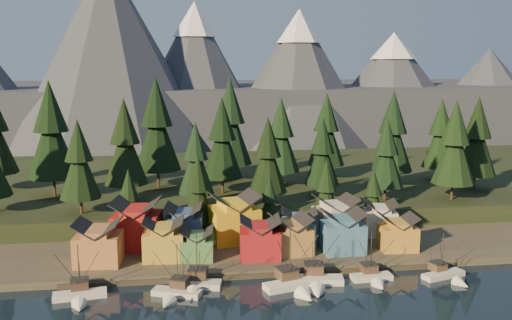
{
  "coord_description": "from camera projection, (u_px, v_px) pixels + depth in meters",
  "views": [
    {
      "loc": [
        -18.07,
        -91.31,
        42.17
      ],
      "look_at": [
        0.23,
        30.0,
        21.2
      ],
      "focal_mm": 40.0,
      "sensor_mm": 36.0,
      "label": 1
    }
  ],
  "objects": [
    {
      "name": "tree_hill_14",
      "position": [
        441.0,
        136.0,
        174.98
      ],
      "size": [
        10.97,
        10.97,
        25.56
      ],
      "color": "#332319",
      "rests_on": "hillside"
    },
    {
      "name": "tree_shore_2",
      "position": [
        269.0,
        202.0,
        136.96
      ],
      "size": [
        5.92,
        5.92,
        13.8
      ],
      "color": "#332319",
      "rests_on": "shore_strip"
    },
    {
      "name": "house_back_4",
      "position": [
        335.0,
        216.0,
        133.37
      ],
      "size": [
        9.9,
        9.58,
        9.83
      ],
      "rotation": [
        0.0,
        0.0,
        0.11
      ],
      "color": "beige",
      "rests_on": "shore_strip"
    },
    {
      "name": "tree_hill_7",
      "position": [
        268.0,
        158.0,
        143.3
      ],
      "size": [
        9.86,
        9.86,
        22.98
      ],
      "color": "#332319",
      "rests_on": "hillside"
    },
    {
      "name": "tree_hill_9",
      "position": [
        322.0,
        154.0,
        152.57
      ],
      "size": [
        9.43,
        9.43,
        21.98
      ],
      "color": "#332319",
      "rests_on": "hillside"
    },
    {
      "name": "house_front_2",
      "position": [
        197.0,
        243.0,
        119.17
      ],
      "size": [
        7.5,
        7.55,
        6.63
      ],
      "rotation": [
        0.0,
        0.0,
        -0.11
      ],
      "color": "#42743F",
      "rests_on": "shore_strip"
    },
    {
      "name": "tree_hill_17",
      "position": [
        477.0,
        139.0,
        161.8
      ],
      "size": [
        11.56,
        11.56,
        26.93
      ],
      "color": "#332319",
      "rests_on": "hillside"
    },
    {
      "name": "boat_5",
      "position": [
        374.0,
        271.0,
        111.0
      ],
      "size": [
        8.36,
        9.05,
        10.51
      ],
      "rotation": [
        0.0,
        0.0,
        0.04
      ],
      "color": "silver",
      "rests_on": "ground"
    },
    {
      "name": "tree_hill_5",
      "position": [
        196.0,
        161.0,
        142.71
      ],
      "size": [
        9.38,
        9.38,
        21.86
      ],
      "color": "#332319",
      "rests_on": "hillside"
    },
    {
      "name": "house_back_5",
      "position": [
        380.0,
        217.0,
        135.57
      ],
      "size": [
        8.84,
        8.91,
        8.33
      ],
      "rotation": [
        0.0,
        0.0,
        -0.22
      ],
      "color": "beige",
      "rests_on": "shore_strip"
    },
    {
      "name": "tree_hill_8",
      "position": [
        281.0,
        138.0,
        167.56
      ],
      "size": [
        11.3,
        11.3,
        26.33
      ],
      "color": "#332319",
      "rests_on": "hillside"
    },
    {
      "name": "house_back_3",
      "position": [
        299.0,
        226.0,
        129.14
      ],
      "size": [
        9.02,
        8.33,
        7.99
      ],
      "rotation": [
        0.0,
        0.0,
        -0.19
      ],
      "color": "#3A628B",
      "rests_on": "shore_strip"
    },
    {
      "name": "tree_hill_15",
      "position": [
        230.0,
        125.0,
        174.73
      ],
      "size": [
        13.71,
        13.71,
        31.95
      ],
      "color": "#332319",
      "rests_on": "hillside"
    },
    {
      "name": "boat_1",
      "position": [
        175.0,
        287.0,
        103.27
      ],
      "size": [
        9.65,
        10.1,
        10.72
      ],
      "rotation": [
        0.0,
        0.0,
        -0.38
      ],
      "color": "beige",
      "rests_on": "ground"
    },
    {
      "name": "ground",
      "position": [
        280.0,
        309.0,
        98.76
      ],
      "size": [
        500.0,
        500.0,
        0.0
      ],
      "primitive_type": "plane",
      "color": "black",
      "rests_on": "ground"
    },
    {
      "name": "house_front_0",
      "position": [
        98.0,
        241.0,
        116.22
      ],
      "size": [
        9.79,
        9.34,
        9.03
      ],
      "rotation": [
        0.0,
        0.0,
        -0.09
      ],
      "color": "#AA683C",
      "rests_on": "shore_strip"
    },
    {
      "name": "house_front_4",
      "position": [
        290.0,
        233.0,
        122.98
      ],
      "size": [
        8.93,
        9.48,
        8.18
      ],
      "rotation": [
        0.0,
        0.0,
        0.12
      ],
      "color": "#AF7A3E",
      "rests_on": "shore_strip"
    },
    {
      "name": "boat_4",
      "position": [
        315.0,
        274.0,
        108.84
      ],
      "size": [
        11.66,
        12.39,
        12.62
      ],
      "rotation": [
        0.0,
        0.0,
        -0.16
      ],
      "color": "silver",
      "rests_on": "ground"
    },
    {
      "name": "house_back_2",
      "position": [
        234.0,
        216.0,
        130.92
      ],
      "size": [
        12.12,
        11.42,
        11.23
      ],
      "rotation": [
        0.0,
        0.0,
        0.18
      ],
      "color": "gold",
      "rests_on": "shore_strip"
    },
    {
      "name": "tree_hill_12",
      "position": [
        393.0,
        135.0,
        166.23
      ],
      "size": [
        12.15,
        12.15,
        28.31
      ],
      "color": "#332319",
      "rests_on": "hillside"
    },
    {
      "name": "house_back_1",
      "position": [
        184.0,
        224.0,
        128.59
      ],
      "size": [
        9.14,
        9.23,
        9.2
      ],
      "rotation": [
        0.0,
        0.0,
        -0.12
      ],
      "color": "#324976",
      "rests_on": "shore_strip"
    },
    {
      "name": "hillside",
      "position": [
        228.0,
        184.0,
        185.98
      ],
      "size": [
        420.0,
        100.0,
        6.0
      ],
      "primitive_type": "cube",
      "color": "black",
      "rests_on": "ground"
    },
    {
      "name": "boat_6",
      "position": [
        448.0,
        270.0,
        112.24
      ],
      "size": [
        9.71,
        10.11,
        9.97
      ],
      "rotation": [
        0.0,
        0.0,
        0.3
      ],
      "color": "beige",
      "rests_on": "ground"
    },
    {
      "name": "mountain_ridge",
      "position": [
        196.0,
        94.0,
        301.94
      ],
      "size": [
        560.0,
        190.0,
        90.0
      ],
      "color": "#434757",
      "rests_on": "ground"
    },
    {
      "name": "boat_3",
      "position": [
        295.0,
        278.0,
        106.65
      ],
      "size": [
        11.47,
        11.99,
        12.64
      ],
      "rotation": [
        0.0,
        0.0,
        0.28
      ],
      "color": "white",
      "rests_on": "ground"
    },
    {
      "name": "boat_2",
      "position": [
        196.0,
        277.0,
        106.87
      ],
      "size": [
        9.96,
        10.57,
        12.11
      ],
      "rotation": [
        0.0,
        0.0,
        -0.22
      ],
      "color": "beige",
      "rests_on": "ground"
    },
    {
      "name": "tree_hill_4",
      "position": [
        157.0,
        127.0,
        164.63
      ],
      "size": [
        13.9,
        13.9,
        32.38
      ],
      "color": "#332319",
      "rests_on": "hillside"
    },
    {
      "name": "house_front_5",
      "position": [
        343.0,
        230.0,
        123.54
      ],
      "size": [
        8.81,
        8.03,
        9.18
      ],
      "rotation": [
        0.0,
        0.0,
        -0.01
      ],
      "color": "teal",
      "rests_on": "shore_strip"
    },
    {
      "name": "dock",
      "position": [
        265.0,
        272.0,
        114.76
      ],
      "size": [
        80.0,
        4.0,
        1.0
      ],
      "primitive_type": "cube",
      "color": "#3F382D",
      "rests_on": "ground"
    },
    {
      "name": "shore_strip",
      "position": [
        249.0,
        236.0,
        137.62
      ],
      "size": [
        400.0,
        50.0,
        1.5
      ],
      "primitive_type": "cube",
      "color": "#3B352B",
      "rests_on": "ground"
    },
    {
      "name": "tree_hill_11",
      "position": [
        386.0,
        156.0,
        150.04
      ],
      "size": [
        9.46,
        9.46,
        22.04
      ],
      "color": "#332319",
      "rests_on": "hillside"
    },
    {
      "name": "boat_0",
      "position": [
        79.0,
        289.0,
        102.21
      ],
      "size": [
        9.99,
        10.66,
        10.99
      ],
      "rotation": [
        0.0,
        0.0,
        0.13
      ],
      "color": "silver",
      "rests_on": "ground"
    },
    {
      "name": "tree_shore_0",
      "position": [
        129.0,
        201.0,
        131.84
      ],
      "size": [
        7.17,
        7.17,
        16.7
      ],
      "color": "#332319",
      "rests_on": "shore_strip"
    },
    {
      "name": "tree_shore_1",
      "position": [
        198.0,
        192.0,
        133.93
      ],
      "size": [
        8.41,
        8.41,
        19.59
      ],
      "color": "#332319",
      "rests_on": "shore_strip"
    },
    {
      "name": "tree_hill_13",
      "position": [
        455.0,
        146.0,
        150.31
      ],
      "size": [
        11.47,
        11.47,
        26.71
      ],
      "color": "#332319",
      "rests_on": "hillside"
    },
    {
      "name": "tree_hill_1",
      "position": [
        51.0,
        133.0,
        153.75
      ],
      "size": [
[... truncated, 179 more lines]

